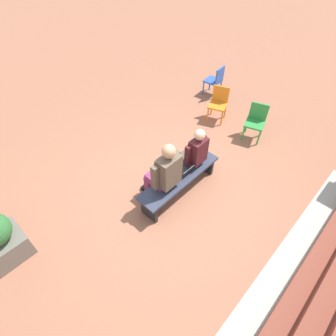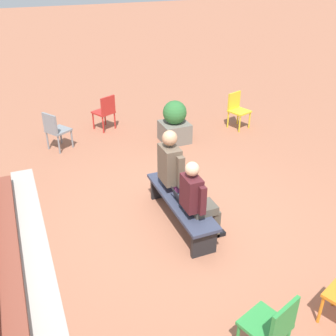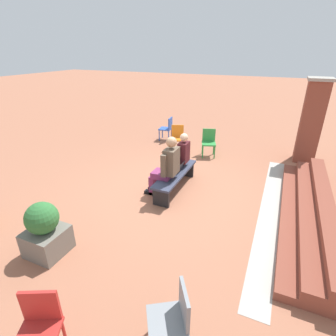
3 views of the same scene
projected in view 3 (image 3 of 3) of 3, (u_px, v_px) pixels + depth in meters
ground_plane at (174, 189)px, 6.34m from camera, size 60.00×60.00×0.00m
concrete_strip at (270, 209)px, 5.55m from camera, size 5.42×0.40×0.01m
brick_steps at (311, 211)px, 5.21m from camera, size 4.62×0.90×0.45m
brick_pillar_left_of_steps at (311, 121)px, 7.49m from camera, size 0.64×0.64×2.41m
bench at (175, 176)px, 6.20m from camera, size 1.80×0.44×0.45m
person_student at (180, 156)px, 6.45m from camera, size 0.51×0.64×1.29m
person_adult at (167, 166)px, 5.78m from camera, size 0.60×0.75×1.43m
laptop at (177, 169)px, 6.22m from camera, size 0.32×0.29×0.21m
plastic_chair_near_bench_left at (167, 127)px, 9.58m from camera, size 0.46×0.46×0.84m
plastic_chair_by_pillar at (39, 325)px, 2.73m from camera, size 0.56×0.56×0.84m
plastic_chair_far_right at (209, 141)px, 8.17m from camera, size 0.53×0.53×0.84m
plastic_chair_far_left at (177, 136)px, 8.58m from camera, size 0.54×0.54×0.84m
plastic_chair_near_bench_right at (174, 316)px, 2.83m from camera, size 0.58×0.58×0.84m
planter at (45, 231)px, 4.22m from camera, size 0.60×0.60×0.94m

